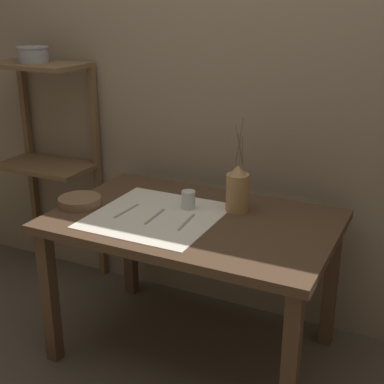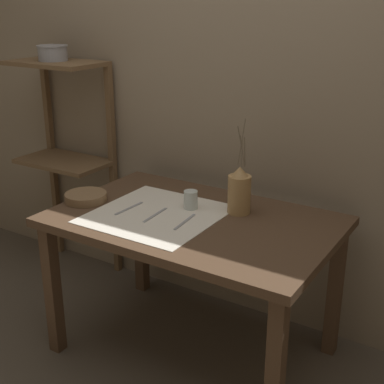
{
  "view_description": "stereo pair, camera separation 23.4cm",
  "coord_description": "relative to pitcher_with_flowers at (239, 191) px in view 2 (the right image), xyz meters",
  "views": [
    {
      "loc": [
        0.96,
        -1.99,
        1.63
      ],
      "look_at": [
        -0.01,
        0.0,
        0.83
      ],
      "focal_mm": 50.0,
      "sensor_mm": 36.0,
      "label": 1
    },
    {
      "loc": [
        1.16,
        -1.87,
        1.63
      ],
      "look_at": [
        -0.01,
        0.0,
        0.83
      ],
      "focal_mm": 50.0,
      "sensor_mm": 36.0,
      "label": 2
    }
  ],
  "objects": [
    {
      "name": "ground_plane",
      "position": [
        -0.15,
        -0.16,
        -0.81
      ],
      "size": [
        12.0,
        12.0,
        0.0
      ],
      "primitive_type": "plane",
      "color": "brown"
    },
    {
      "name": "stone_wall_back",
      "position": [
        -0.15,
        0.36,
        0.39
      ],
      "size": [
        7.0,
        0.06,
        2.4
      ],
      "color": "gray",
      "rests_on": "ground_plane"
    },
    {
      "name": "wooden_table",
      "position": [
        -0.15,
        -0.16,
        -0.19
      ],
      "size": [
        1.26,
        0.81,
        0.71
      ],
      "color": "#4C3523",
      "rests_on": "ground_plane"
    },
    {
      "name": "wooden_shelf_unit",
      "position": [
        -1.24,
        0.19,
        0.09
      ],
      "size": [
        0.54,
        0.32,
        1.3
      ],
      "color": "brown",
      "rests_on": "ground_plane"
    },
    {
      "name": "linen_cloth",
      "position": [
        -0.31,
        -0.22,
        -0.1
      ],
      "size": [
        0.55,
        0.57,
        0.0
      ],
      "color": "silver",
      "rests_on": "wooden_table"
    },
    {
      "name": "pitcher_with_flowers",
      "position": [
        0.0,
        0.0,
        0.0
      ],
      "size": [
        0.1,
        0.1,
        0.44
      ],
      "color": "#A87F4C",
      "rests_on": "wooden_table"
    },
    {
      "name": "wooden_bowl",
      "position": [
        -0.69,
        -0.26,
        -0.08
      ],
      "size": [
        0.2,
        0.2,
        0.04
      ],
      "color": "brown",
      "rests_on": "wooden_table"
    },
    {
      "name": "glass_tumbler_near",
      "position": [
        -0.21,
        -0.08,
        -0.06
      ],
      "size": [
        0.06,
        0.06,
        0.09
      ],
      "color": "silver",
      "rests_on": "wooden_table"
    },
    {
      "name": "fork_inner",
      "position": [
        -0.45,
        -0.23,
        -0.1
      ],
      "size": [
        0.02,
        0.19,
        0.0
      ],
      "color": "#939399",
      "rests_on": "wooden_table"
    },
    {
      "name": "knife_center",
      "position": [
        -0.3,
        -0.23,
        -0.1
      ],
      "size": [
        0.02,
        0.19,
        0.0
      ],
      "color": "#939399",
      "rests_on": "wooden_table"
    },
    {
      "name": "fork_outer",
      "position": [
        -0.15,
        -0.23,
        -0.1
      ],
      "size": [
        0.03,
        0.19,
        0.0
      ],
      "color": "#939399",
      "rests_on": "wooden_table"
    },
    {
      "name": "metal_pot_large",
      "position": [
        -1.26,
        0.15,
        0.54
      ],
      "size": [
        0.17,
        0.17,
        0.08
      ],
      "color": "#939399",
      "rests_on": "wooden_shelf_unit"
    }
  ]
}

